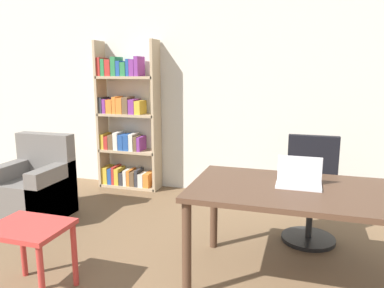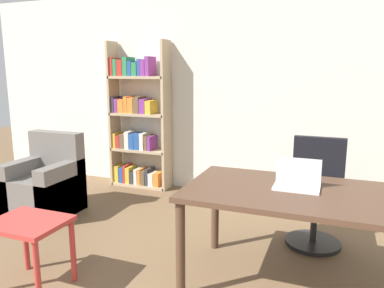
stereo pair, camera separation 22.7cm
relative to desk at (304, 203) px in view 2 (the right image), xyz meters
name	(u,v)px [view 2 (the right image)]	position (x,y,z in m)	size (l,w,h in m)	color
wall_back	(241,94)	(-1.00, 2.07, 0.66)	(8.00, 0.06, 2.70)	silver
desk	(304,203)	(0.00, 0.00, 0.00)	(1.75, 0.95, 0.78)	#4C3323
laptop	(297,182)	(-0.06, 0.07, 0.14)	(0.34, 0.21, 0.22)	silver
office_chair	(316,197)	(0.05, 0.89, -0.24)	(0.52, 0.52, 1.02)	black
side_table_blue	(29,233)	(-1.93, -0.72, -0.25)	(0.55, 0.45, 0.54)	#B2332D
armchair	(45,187)	(-2.94, 0.55, -0.37)	(0.70, 0.69, 0.93)	#66605B
bookshelf	(137,124)	(-2.46, 1.88, 0.21)	(0.87, 0.28, 2.05)	tan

